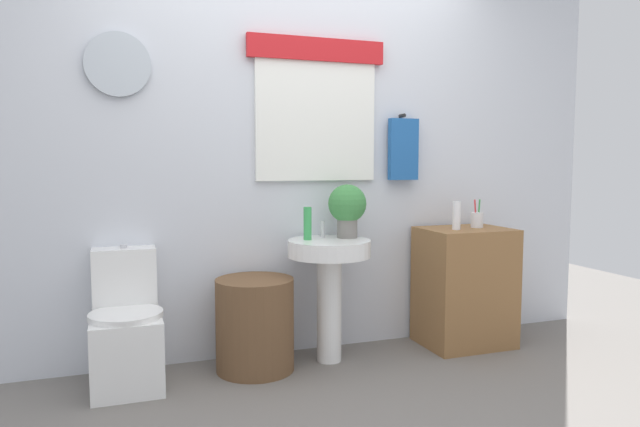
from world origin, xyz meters
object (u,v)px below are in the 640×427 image
toothbrush_cup (477,220)px  toilet (126,332)px  wooden_cabinet (464,287)px  lotion_bottle (457,216)px  laundry_hamper (255,324)px  potted_plant (347,207)px  pedestal_sink (329,271)px  soap_bottle (308,223)px

toothbrush_cup → toilet: bearing=179.6°
wooden_cabinet → lotion_bottle: (-0.10, -0.04, 0.48)m
laundry_hamper → potted_plant: potted_plant is taller
lotion_bottle → toothbrush_cup: bearing=17.0°
laundry_hamper → wooden_cabinet: size_ratio=0.69×
toilet → laundry_hamper: size_ratio=1.39×
toilet → toothbrush_cup: toothbrush_cup is taller
wooden_cabinet → pedestal_sink: bearing=180.0°
pedestal_sink → potted_plant: potted_plant is taller
toilet → lotion_bottle: (2.01, -0.07, 0.58)m
toothbrush_cup → pedestal_sink: bearing=-178.9°
laundry_hamper → toothbrush_cup: 1.61m
pedestal_sink → wooden_cabinet: bearing=0.0°
pedestal_sink → wooden_cabinet: (0.95, 0.00, -0.17)m
pedestal_sink → potted_plant: 0.41m
toilet → potted_plant: (1.30, 0.03, 0.65)m
wooden_cabinet → potted_plant: 0.98m
pedestal_sink → wooden_cabinet: wooden_cabinet is taller
soap_bottle → lotion_bottle: size_ratio=1.09×
lotion_bottle → pedestal_sink: bearing=177.3°
lotion_bottle → toothbrush_cup: toothbrush_cup is taller
lotion_bottle → wooden_cabinet: bearing=22.1°
wooden_cabinet → potted_plant: potted_plant is taller
potted_plant → toothbrush_cup: bearing=-2.5°
toilet → laundry_hamper: 0.71m
lotion_bottle → toothbrush_cup: size_ratio=0.97×
toothbrush_cup → lotion_bottle: bearing=-163.0°
wooden_cabinet → toothbrush_cup: (0.10, 0.02, 0.44)m
wooden_cabinet → potted_plant: size_ratio=2.35×
potted_plant → laundry_hamper: bearing=-174.3°
toilet → laundry_hamper: toilet is taller
lotion_bottle → soap_bottle: bearing=174.7°
laundry_hamper → wooden_cabinet: 1.41m
toilet → toothbrush_cup: bearing=-0.4°
potted_plant → lotion_bottle: 0.72m
toothbrush_cup → wooden_cabinet: bearing=-168.5°
laundry_hamper → lotion_bottle: bearing=-1.7°
wooden_cabinet → toothbrush_cup: toothbrush_cup is taller
toothbrush_cup → potted_plant: bearing=177.5°
toilet → lotion_bottle: lotion_bottle is taller
toilet → potted_plant: potted_plant is taller
wooden_cabinet → soap_bottle: size_ratio=3.93×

